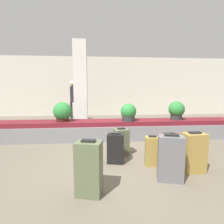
# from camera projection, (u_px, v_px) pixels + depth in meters

# --- Properties ---
(ground_plane) EXTENTS (18.00, 18.00, 0.00)m
(ground_plane) POSITION_uv_depth(u_px,v_px,m) (117.00, 156.00, 3.84)
(ground_plane) COLOR #6B6051
(back_wall) EXTENTS (18.00, 0.06, 3.20)m
(back_wall) POSITION_uv_depth(u_px,v_px,m) (105.00, 87.00, 9.67)
(back_wall) COLOR beige
(back_wall) RESTS_ON ground_plane
(carousel) EXTENTS (7.65, 0.80, 0.54)m
(carousel) POSITION_uv_depth(u_px,v_px,m) (112.00, 130.00, 5.20)
(carousel) COLOR gray
(carousel) RESTS_ON ground_plane
(pillar) EXTENTS (0.48, 0.48, 3.20)m
(pillar) POSITION_uv_depth(u_px,v_px,m) (81.00, 85.00, 6.47)
(pillar) COLOR silver
(pillar) RESTS_ON ground_plane
(suitcase_0) EXTENTS (0.39, 0.28, 0.73)m
(suitcase_0) POSITION_uv_depth(u_px,v_px,m) (194.00, 152.00, 3.08)
(suitcase_0) COLOR #A3843D
(suitcase_0) RESTS_ON ground_plane
(suitcase_1) EXTENTS (0.42, 0.27, 0.59)m
(suitcase_1) POSITION_uv_depth(u_px,v_px,m) (169.00, 148.00, 3.52)
(suitcase_1) COLOR maroon
(suitcase_1) RESTS_ON ground_plane
(suitcase_2) EXTENTS (0.40, 0.33, 0.79)m
(suitcase_2) POSITION_uv_depth(u_px,v_px,m) (89.00, 168.00, 2.40)
(suitcase_2) COLOR #5B6647
(suitcase_2) RESTS_ON ground_plane
(suitcase_3) EXTENTS (0.35, 0.34, 0.61)m
(suitcase_3) POSITION_uv_depth(u_px,v_px,m) (121.00, 142.00, 3.90)
(suitcase_3) COLOR #5B6647
(suitcase_3) RESTS_ON ground_plane
(suitcase_4) EXTENTS (0.35, 0.27, 0.61)m
(suitcase_4) POSITION_uv_depth(u_px,v_px,m) (115.00, 148.00, 3.46)
(suitcase_4) COLOR black
(suitcase_4) RESTS_ON ground_plane
(suitcase_5) EXTENTS (0.32, 0.18, 0.49)m
(suitcase_5) POSITION_uv_depth(u_px,v_px,m) (191.00, 148.00, 3.67)
(suitcase_5) COLOR #472319
(suitcase_5) RESTS_ON ground_plane
(suitcase_6) EXTENTS (0.29, 0.23, 0.59)m
(suitcase_6) POSITION_uv_depth(u_px,v_px,m) (152.00, 151.00, 3.34)
(suitcase_6) COLOR #A3843D
(suitcase_6) RESTS_ON ground_plane
(suitcase_7) EXTENTS (0.43, 0.32, 0.76)m
(suitcase_7) POSITION_uv_depth(u_px,v_px,m) (171.00, 158.00, 2.78)
(suitcase_7) COLOR slate
(suitcase_7) RESTS_ON ground_plane
(potted_plant_0) EXTENTS (0.48, 0.48, 0.55)m
(potted_plant_0) POSITION_uv_depth(u_px,v_px,m) (176.00, 110.00, 5.30)
(potted_plant_0) COLOR #2D2D2D
(potted_plant_0) RESTS_ON carousel
(potted_plant_1) EXTENTS (0.52, 0.52, 0.55)m
(potted_plant_1) POSITION_uv_depth(u_px,v_px,m) (63.00, 112.00, 5.00)
(potted_plant_1) COLOR #381914
(potted_plant_1) RESTS_ON carousel
(potted_plant_2) EXTENTS (0.45, 0.45, 0.51)m
(potted_plant_2) POSITION_uv_depth(u_px,v_px,m) (128.00, 113.00, 5.05)
(potted_plant_2) COLOR #2D2D2D
(potted_plant_2) RESTS_ON carousel
(traveler_0) EXTENTS (0.31, 0.34, 1.85)m
(traveler_0) POSITION_uv_depth(u_px,v_px,m) (73.00, 97.00, 7.85)
(traveler_0) COLOR #282833
(traveler_0) RESTS_ON ground_plane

